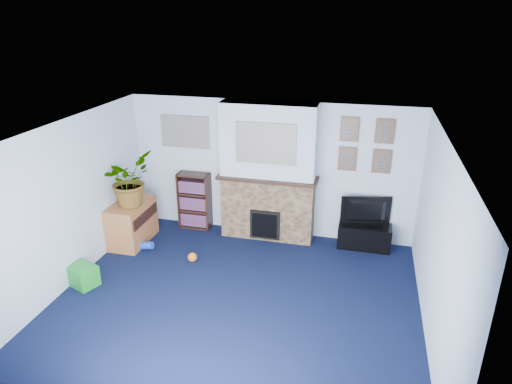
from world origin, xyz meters
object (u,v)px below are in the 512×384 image
(television, at_px, (367,212))
(sideboard, at_px, (132,223))
(tv_stand, at_px, (364,235))
(bookshelf, at_px, (195,202))

(television, relative_size, sideboard, 0.89)
(tv_stand, relative_size, television, 1.05)
(television, distance_m, sideboard, 4.01)
(tv_stand, height_order, sideboard, sideboard)
(tv_stand, relative_size, bookshelf, 0.84)
(tv_stand, xyz_separation_m, sideboard, (-3.93, -0.74, 0.12))
(television, height_order, bookshelf, bookshelf)
(television, bearing_deg, bookshelf, -13.09)
(tv_stand, distance_m, bookshelf, 3.09)
(tv_stand, bearing_deg, television, 90.00)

